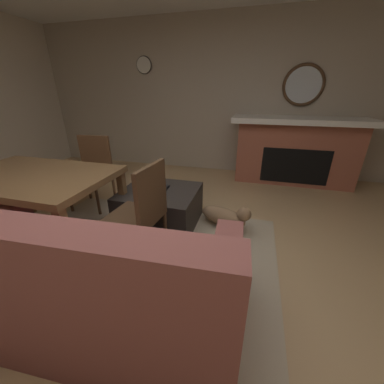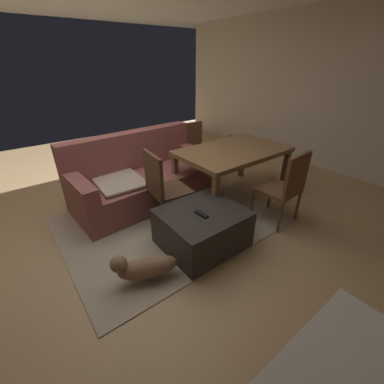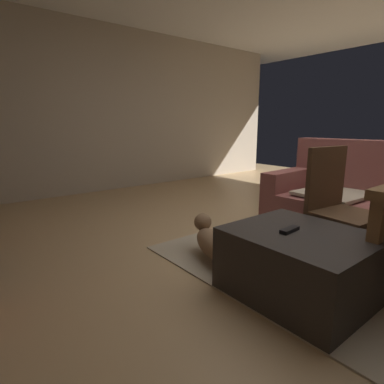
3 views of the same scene
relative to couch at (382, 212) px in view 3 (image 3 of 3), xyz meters
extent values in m
plane|color=tan|center=(-0.33, -0.46, -0.33)|extent=(8.75, 8.75, 0.00)
cube|color=#B7A893|center=(-3.97, -0.46, 0.99)|extent=(0.12, 6.73, 2.64)
cube|color=tan|center=(0.02, -0.69, -0.32)|extent=(2.60, 2.00, 0.01)
cube|color=#8C4C47|center=(0.01, -0.07, -0.12)|extent=(2.00, 0.99, 0.42)
cube|color=#8C4C47|center=(-0.88, -0.12, 0.19)|extent=(0.23, 0.89, 0.20)
cube|color=tan|center=(-0.38, -0.09, 0.12)|extent=(0.59, 0.76, 0.03)
cube|color=#2D2826|center=(0.02, -1.32, -0.11)|extent=(0.84, 0.75, 0.43)
cube|color=black|center=(-0.03, -1.37, 0.12)|extent=(0.06, 0.16, 0.02)
cube|color=brown|center=(0.37, -1.13, 0.01)|extent=(0.07, 0.07, 0.68)
cube|color=#513823|center=(0.01, -0.71, 0.10)|extent=(0.48, 0.48, 0.04)
cube|color=#513823|center=(-0.19, -0.70, 0.36)|extent=(0.08, 0.44, 0.48)
cylinder|color=#513823|center=(0.23, -0.54, -0.12)|extent=(0.04, 0.04, 0.41)
cylinder|color=#513823|center=(0.19, -0.93, -0.12)|extent=(0.04, 0.04, 0.41)
cylinder|color=#513823|center=(-0.17, -0.50, -0.12)|extent=(0.04, 0.04, 0.41)
cylinder|color=#513823|center=(-0.20, -0.89, -0.12)|extent=(0.04, 0.04, 0.41)
ellipsoid|color=#8C6B4C|center=(-0.70, -1.41, -0.18)|extent=(0.58, 0.38, 0.20)
sphere|color=#8C6B4C|center=(-0.93, -1.33, -0.07)|extent=(0.15, 0.15, 0.15)
camera|label=1|loc=(-0.96, 0.87, 1.13)|focal=21.46mm
camera|label=2|loc=(-1.42, -3.02, 1.51)|focal=23.51mm
camera|label=3|loc=(1.05, -3.02, 0.77)|focal=29.22mm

